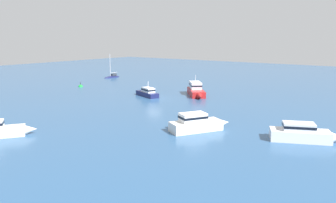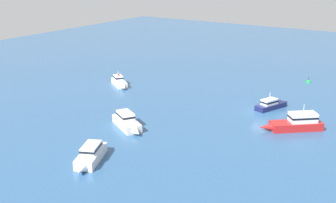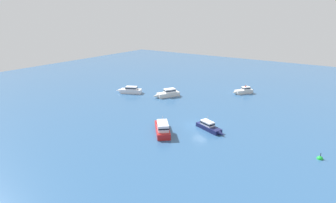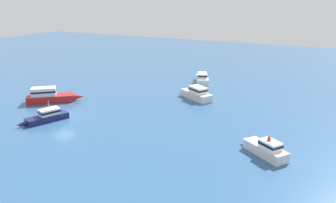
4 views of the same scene
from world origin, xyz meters
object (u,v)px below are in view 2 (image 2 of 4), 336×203
(channel_buoy, at_px, (308,82))
(powerboat_1, at_px, (90,155))
(motor_cruiser, at_px, (296,123))
(powerboat, at_px, (119,82))
(motor_cruiser_1, at_px, (271,104))
(launch, at_px, (127,122))

(channel_buoy, bearing_deg, powerboat_1, 77.52)
(motor_cruiser, xyz_separation_m, powerboat, (30.99, -3.16, -0.20))
(powerboat_1, height_order, channel_buoy, powerboat_1)
(powerboat, bearing_deg, motor_cruiser_1, 41.18)
(launch, xyz_separation_m, motor_cruiser, (-17.85, -11.16, 0.10))
(motor_cruiser_1, height_order, powerboat_1, motor_cruiser_1)
(launch, xyz_separation_m, channel_buoy, (-12.60, -34.35, -0.78))
(launch, bearing_deg, powerboat, 162.82)
(motor_cruiser_1, bearing_deg, motor_cruiser, -117.17)
(powerboat, distance_m, motor_cruiser_1, 25.64)
(launch, height_order, powerboat, powerboat)
(launch, xyz_separation_m, powerboat_1, (-2.85, 9.69, -0.04))
(motor_cruiser_1, xyz_separation_m, channel_buoy, (-0.25, -17.14, -0.60))
(launch, bearing_deg, motor_cruiser, 62.31)
(launch, distance_m, channel_buoy, 36.60)
(motor_cruiser_1, bearing_deg, channel_buoy, 19.70)
(motor_cruiser_1, relative_size, powerboat_1, 0.93)
(motor_cruiser, relative_size, powerboat_1, 1.05)
(launch, height_order, powerboat_1, launch)
(powerboat, distance_m, powerboat_1, 28.85)
(powerboat, distance_m, channel_buoy, 32.61)
(launch, relative_size, channel_buoy, 4.94)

